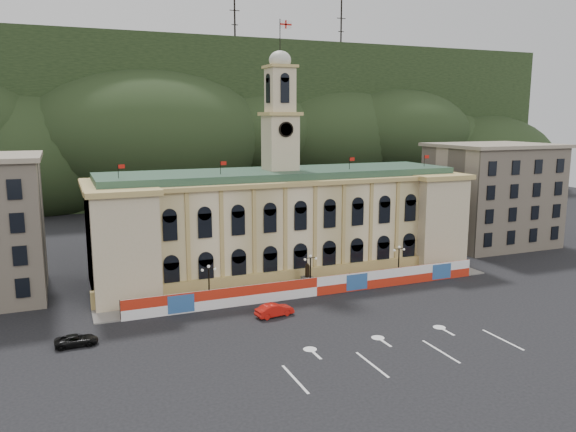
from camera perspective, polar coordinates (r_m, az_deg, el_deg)
name	(u,v)px	position (r m, az deg, el deg)	size (l,w,h in m)	color
ground	(375,336)	(62.70, 8.87, -11.96)	(260.00, 260.00, 0.00)	black
lane_markings	(401,354)	(58.83, 11.45, -13.56)	(26.00, 10.00, 0.02)	white
hill_ridge	(166,130)	(174.29, -12.30, 8.52)	(230.00, 80.00, 64.00)	black
city_hall	(281,221)	(84.44, -0.68, -0.56)	(56.20, 17.60, 37.10)	beige
side_building_right	(492,194)	(109.91, 19.98, 2.09)	(21.00, 17.00, 18.60)	#C3AF97
hoarding_fence	(317,286)	(74.83, 2.94, -7.17)	(50.00, 0.44, 2.50)	red
pavement	(308,289)	(77.48, 2.04, -7.46)	(56.00, 5.50, 0.16)	slate
statue	(307,281)	(77.37, 1.97, -6.63)	(1.40, 1.40, 3.72)	#595651
lamp_left	(209,281)	(71.51, -8.04, -6.55)	(1.96, 0.44, 5.15)	black
lamp_center	(310,270)	(75.97, 2.29, -5.46)	(1.96, 0.44, 5.15)	black
lamp_right	(399,260)	(82.60, 11.19, -4.38)	(1.96, 0.44, 5.15)	black
red_sedan	(274,310)	(67.48, -1.39, -9.53)	(4.82, 2.30, 1.52)	red
black_suv	(76,340)	(63.27, -20.70, -11.73)	(4.31, 2.00, 1.19)	black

